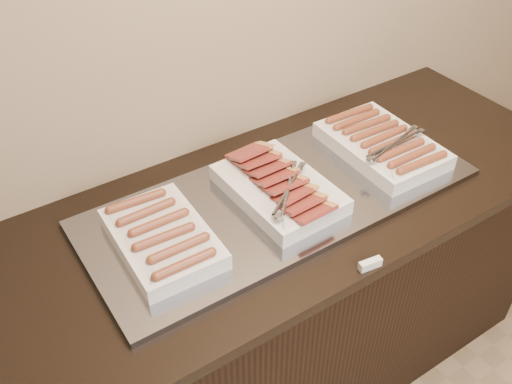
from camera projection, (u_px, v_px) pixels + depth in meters
counter at (275, 297)px, 2.01m from camera, size 2.06×0.76×0.90m
warming_tray at (281, 197)px, 1.73m from camera, size 1.20×0.50×0.02m
dish_left at (162, 237)px, 1.53m from camera, size 0.24×0.36×0.07m
dish_center at (279, 188)px, 1.69m from camera, size 0.26×0.41×0.09m
dish_right at (382, 144)px, 1.87m from camera, size 0.28×0.41×0.08m
label_holder at (370, 264)px, 1.51m from camera, size 0.07×0.03×0.03m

